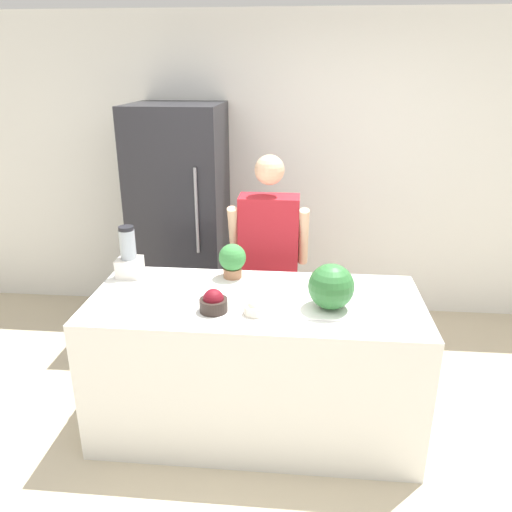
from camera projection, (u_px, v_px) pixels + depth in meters
ground_plane at (248, 471)px, 2.84m from camera, size 14.00×14.00×0.00m
wall_back at (274, 170)px, 4.40m from camera, size 8.00×0.06×2.60m
counter_island at (255, 363)px, 3.07m from camera, size 1.94×0.85×0.89m
refrigerator at (181, 220)px, 4.21m from camera, size 0.73×0.76×1.89m
person at (269, 262)px, 3.66m from camera, size 0.57×0.26×1.60m
cutting_board at (329, 309)px, 2.78m from camera, size 0.38×0.27×0.01m
watermelon at (331, 287)px, 2.73m from camera, size 0.25×0.25×0.25m
bowl_cherries at (213, 302)px, 2.75m from camera, size 0.16×0.16×0.13m
bowl_cream at (255, 308)px, 2.72m from camera, size 0.12×0.12×0.09m
blender at (129, 256)px, 3.19m from camera, size 0.15×0.15×0.33m
potted_plant at (232, 260)px, 3.17m from camera, size 0.17×0.17×0.22m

